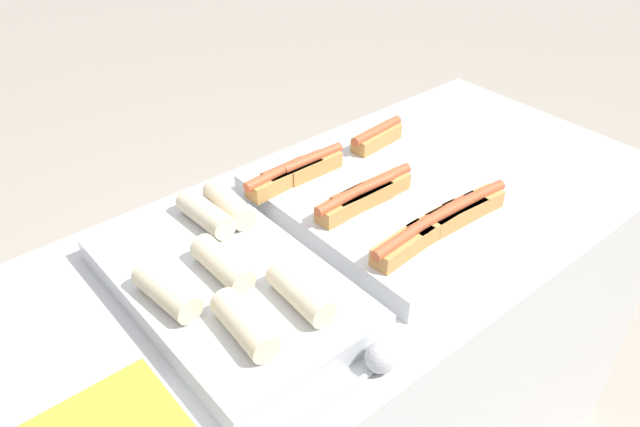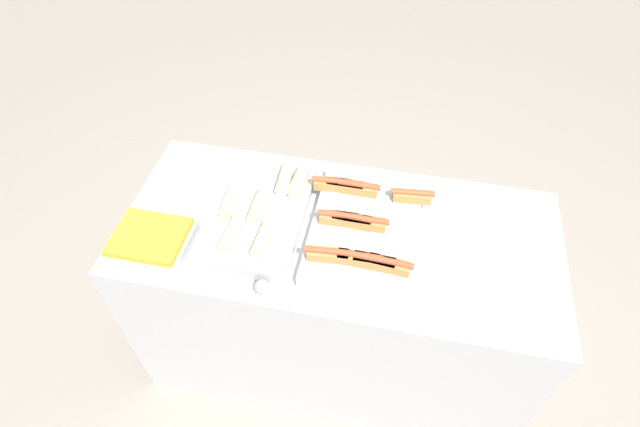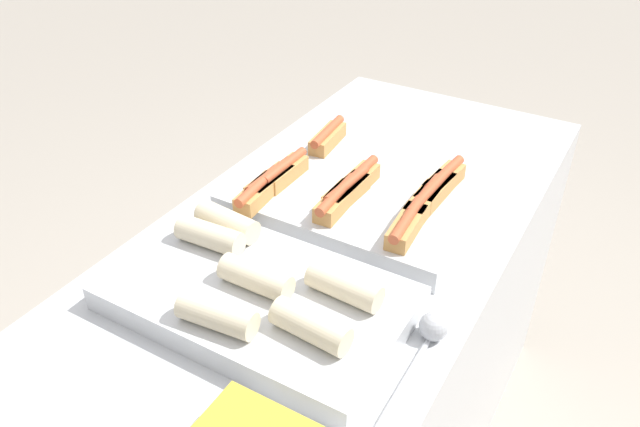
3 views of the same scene
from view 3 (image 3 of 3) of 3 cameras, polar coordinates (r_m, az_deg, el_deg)
The scene contains 4 objects.
counter at distance 1.67m, azimuth 1.25°, elevation -14.06°, with size 1.60×0.72×0.90m.
tray_hotdogs at distance 1.41m, azimuth 3.25°, elevation 1.66°, with size 0.46×0.53×0.10m.
tray_wraps at distance 1.15m, azimuth -5.69°, elevation -7.30°, with size 0.32×0.54×0.10m.
serving_spoon_near at distance 1.10m, azimuth 9.98°, elevation -10.81°, with size 0.26×0.05×0.05m.
Camera 3 is at (-0.97, -0.53, 1.69)m, focal length 35.00 mm.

